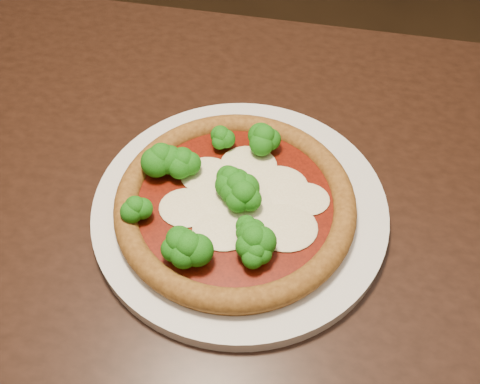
# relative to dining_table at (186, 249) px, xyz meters

# --- Properties ---
(floor) EXTENTS (4.00, 4.00, 0.00)m
(floor) POSITION_rel_dining_table_xyz_m (0.18, 0.07, -0.65)
(floor) COLOR black
(floor) RESTS_ON ground
(dining_table) EXTENTS (1.17, 0.89, 0.75)m
(dining_table) POSITION_rel_dining_table_xyz_m (0.00, 0.00, 0.00)
(dining_table) COLOR black
(dining_table) RESTS_ON floor
(plate) EXTENTS (0.35, 0.35, 0.02)m
(plate) POSITION_rel_dining_table_xyz_m (0.08, -0.00, 0.11)
(plate) COLOR silver
(plate) RESTS_ON dining_table
(pizza) EXTENTS (0.28, 0.28, 0.06)m
(pizza) POSITION_rel_dining_table_xyz_m (0.07, -0.01, 0.14)
(pizza) COLOR brown
(pizza) RESTS_ON plate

